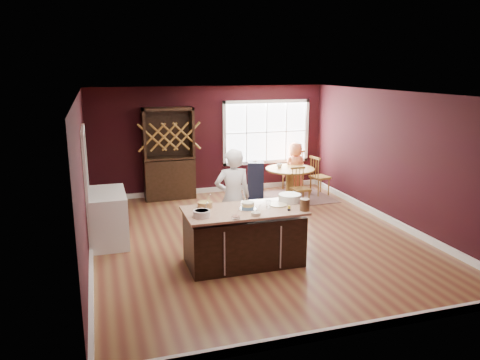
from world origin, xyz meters
name	(u,v)px	position (x,y,z in m)	size (l,w,h in m)	color
room_shell	(255,168)	(0.00, 0.00, 1.35)	(7.00, 7.00, 7.00)	brown
window	(266,132)	(1.50, 3.47, 1.50)	(2.36, 0.10, 1.66)	white
doorway	(87,189)	(-2.97, 0.60, 1.02)	(0.08, 1.26, 2.13)	white
kitchen_island	(244,238)	(-0.56, -1.07, 0.44)	(1.92, 1.00, 0.92)	black
dining_table	(290,177)	(1.71, 2.34, 0.53)	(1.19, 1.19, 0.75)	brown
baker	(233,198)	(-0.51, -0.28, 0.89)	(0.65, 0.43, 1.78)	white
layer_cake	(248,206)	(-0.49, -1.07, 0.98)	(0.29, 0.29, 0.12)	white
bowl_blue	(202,214)	(-1.29, -1.24, 0.97)	(0.27, 0.27, 0.10)	white
bowl_yellow	(205,205)	(-1.13, -0.77, 0.97)	(0.25, 0.25, 0.09)	#A8864F
bowl_pink	(236,217)	(-0.82, -1.49, 0.95)	(0.14, 0.14, 0.05)	white
bowl_olive	(256,214)	(-0.48, -1.43, 0.95)	(0.15, 0.15, 0.06)	beige
drinking_glass	(268,205)	(-0.17, -1.16, 0.99)	(0.07, 0.07, 0.15)	white
dinner_plate	(278,205)	(0.05, -1.02, 0.93)	(0.30, 0.30, 0.02)	#FFF7C1
white_tub	(290,198)	(0.32, -0.87, 0.99)	(0.38, 0.38, 0.13)	silver
stoneware_crock	(305,205)	(0.35, -1.40, 1.02)	(0.16, 0.16, 0.19)	brown
toy_figurine	(289,208)	(0.11, -1.34, 0.96)	(0.05, 0.05, 0.09)	yellow
rug	(289,198)	(1.71, 2.34, 0.01)	(2.01, 1.55, 0.01)	brown
chair_east	(320,175)	(2.56, 2.42, 0.50)	(0.42, 0.40, 1.01)	brown
chair_south	(301,187)	(1.67, 1.61, 0.46)	(0.39, 0.37, 0.92)	olive
chair_north	(293,170)	(2.11, 3.10, 0.54)	(0.45, 0.43, 1.08)	brown
seated_woman	(295,167)	(2.07, 2.85, 0.65)	(0.63, 0.41, 1.30)	#EE8054
high_chair	(256,179)	(0.91, 2.61, 0.48)	(0.39, 0.39, 0.95)	black
toddler	(256,165)	(0.96, 2.69, 0.81)	(0.18, 0.14, 0.26)	#8CA5BF
table_plate	(301,168)	(1.95, 2.27, 0.76)	(0.20, 0.20, 0.02)	beige
table_cup	(279,166)	(1.48, 2.48, 0.80)	(0.13, 0.13, 0.10)	white
hutch	(169,154)	(-1.10, 3.22, 1.11)	(1.21, 0.50, 2.22)	#352415
washer	(109,222)	(-2.64, 0.28, 0.47)	(0.65, 0.63, 0.94)	white
dryer	(108,212)	(-2.64, 0.92, 0.47)	(0.65, 0.63, 0.94)	white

